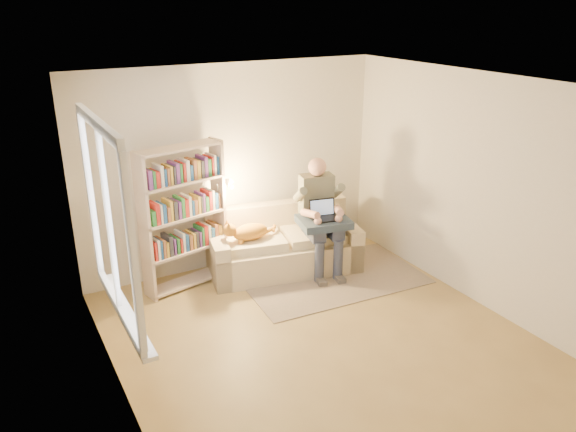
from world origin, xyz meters
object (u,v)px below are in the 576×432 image
sofa (282,247)px  bookshelf (183,211)px  person (320,210)px  cat (249,231)px  laptop (325,213)px

sofa → bookshelf: bearing=-175.3°
sofa → person: (0.41, -0.24, 0.52)m
sofa → cat: sofa is taller
cat → laptop: (0.88, -0.36, 0.19)m
sofa → laptop: laptop is taller
person → bookshelf: size_ratio=0.83×
sofa → bookshelf: bookshelf is taller
sofa → cat: 0.58m
cat → laptop: 0.97m
cat → laptop: bearing=-10.1°
person → bookshelf: 1.70m
sofa → laptop: (0.40, -0.38, 0.52)m
laptop → bookshelf: bearing=173.8°
person → bookshelf: bearing=178.4°
sofa → person: 0.70m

